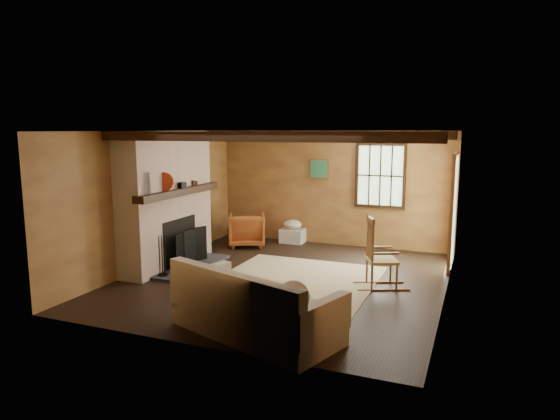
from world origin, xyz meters
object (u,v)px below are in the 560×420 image
at_px(sofa, 253,311).
at_px(armchair, 247,230).
at_px(fireplace, 168,205).
at_px(laundry_basket, 293,236).
at_px(rocking_chair, 379,258).

relative_size(sofa, armchair, 3.03).
bearing_deg(armchair, fireplace, 46.88).
xyz_separation_m(fireplace, armchair, (0.63, 1.91, -0.76)).
xyz_separation_m(sofa, armchair, (-2.08, 4.15, 0.04)).
xyz_separation_m(fireplace, laundry_basket, (1.41, 2.55, -0.95)).
bearing_deg(rocking_chair, sofa, 133.09).
relative_size(laundry_basket, armchair, 0.67).
height_order(rocking_chair, armchair, rocking_chair).
bearing_deg(fireplace, laundry_basket, 61.15).
height_order(rocking_chair, laundry_basket, rocking_chair).
xyz_separation_m(rocking_chair, armchair, (-3.11, 1.75, -0.13)).
relative_size(rocking_chair, sofa, 0.49).
distance_m(rocking_chair, sofa, 2.62).
distance_m(fireplace, armchair, 2.15).
bearing_deg(laundry_basket, armchair, -140.32).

